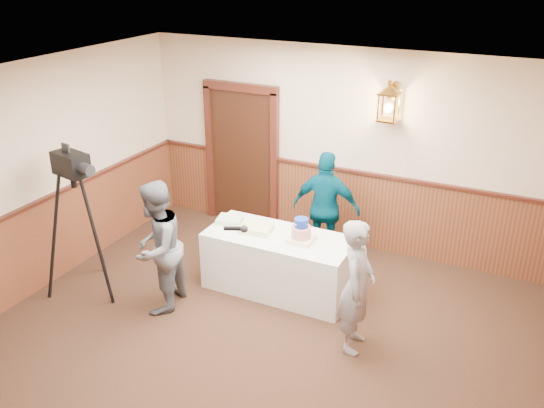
# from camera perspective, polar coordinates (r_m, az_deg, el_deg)

# --- Properties ---
(ground) EXTENTS (7.00, 7.00, 0.00)m
(ground) POSITION_cam_1_polar(r_m,az_deg,el_deg) (5.92, -5.27, -17.75)
(ground) COLOR black
(ground) RESTS_ON ground
(room_shell) EXTENTS (6.02, 7.02, 2.81)m
(room_shell) POSITION_cam_1_polar(r_m,az_deg,el_deg) (5.42, -3.90, -2.54)
(room_shell) COLOR beige
(room_shell) RESTS_ON ground
(display_table) EXTENTS (1.80, 0.80, 0.75)m
(display_table) POSITION_cam_1_polar(r_m,az_deg,el_deg) (7.17, 0.70, -5.83)
(display_table) COLOR white
(display_table) RESTS_ON ground
(tiered_cake) EXTENTS (0.29, 0.29, 0.30)m
(tiered_cake) POSITION_cam_1_polar(r_m,az_deg,el_deg) (6.81, 2.92, -2.85)
(tiered_cake) COLOR beige
(tiered_cake) RESTS_ON display_table
(sheet_cake_yellow) EXTENTS (0.41, 0.33, 0.08)m
(sheet_cake_yellow) POSITION_cam_1_polar(r_m,az_deg,el_deg) (7.08, -1.58, -2.44)
(sheet_cake_yellow) COLOR #D4D680
(sheet_cake_yellow) RESTS_ON display_table
(sheet_cake_green) EXTENTS (0.35, 0.31, 0.07)m
(sheet_cake_green) POSITION_cam_1_polar(r_m,az_deg,el_deg) (7.32, -4.19, -1.59)
(sheet_cake_green) COLOR #96D092
(sheet_cake_green) RESTS_ON display_table
(interviewer) EXTENTS (1.53, 0.86, 1.60)m
(interviewer) POSITION_cam_1_polar(r_m,az_deg,el_deg) (6.74, -11.34, -4.26)
(interviewer) COLOR slate
(interviewer) RESTS_ON ground
(baker) EXTENTS (0.42, 0.58, 1.49)m
(baker) POSITION_cam_1_polar(r_m,az_deg,el_deg) (6.06, 8.41, -8.07)
(baker) COLOR gray
(baker) RESTS_ON ground
(assistant_p) EXTENTS (0.95, 0.47, 1.56)m
(assistant_p) POSITION_cam_1_polar(r_m,az_deg,el_deg) (7.68, 5.38, -0.42)
(assistant_p) COLOR #014156
(assistant_p) RESTS_ON ground
(tv_camera_rig) EXTENTS (0.71, 0.66, 1.82)m
(tv_camera_rig) POSITION_cam_1_polar(r_m,az_deg,el_deg) (7.31, -18.40, -2.62)
(tv_camera_rig) COLOR black
(tv_camera_rig) RESTS_ON ground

